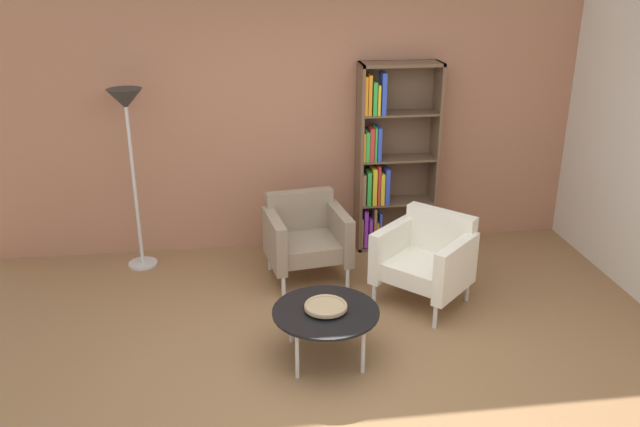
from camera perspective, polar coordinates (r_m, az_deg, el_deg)
ground_plane at (r=4.93m, az=1.59°, el=-13.96°), size 8.32×8.32×0.00m
brick_back_panel at (r=6.60m, az=-1.70°, el=9.21°), size 6.40×0.12×2.90m
bookshelf_tall at (r=6.67m, az=5.88°, el=4.62°), size 0.80×0.30×1.90m
coffee_table_low at (r=4.95m, az=0.50°, el=-8.67°), size 0.80×0.80×0.40m
decorative_bowl at (r=4.92m, az=0.50°, el=-8.03°), size 0.32×0.32×0.05m
armchair_spare_guest at (r=6.14m, az=-1.25°, el=-1.94°), size 0.80×0.75×0.78m
armchair_corner_red at (r=5.78m, az=9.23°, el=-3.78°), size 0.95×0.95×0.78m
floor_lamp_torchiere at (r=6.28m, az=-16.33°, el=7.70°), size 0.32×0.32×1.74m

